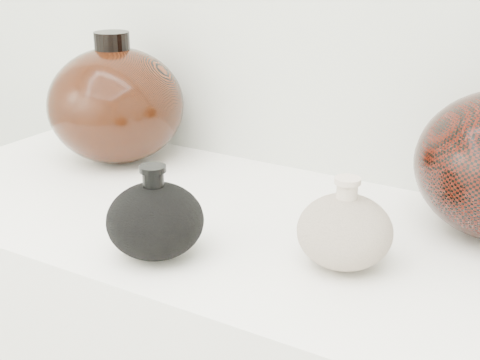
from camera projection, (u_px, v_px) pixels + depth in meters
The scene contains 3 objects.
black_gourd_vase at pixel (155, 220), 0.88m from camera, with size 0.15×0.15×0.13m.
cream_gourd_vase at pixel (345, 231), 0.85m from camera, with size 0.14×0.14×0.12m.
left_round_pot at pixel (116, 105), 1.23m from camera, with size 0.31×0.31×0.24m.
Camera 1 is at (0.47, 0.16, 1.31)m, focal length 50.00 mm.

